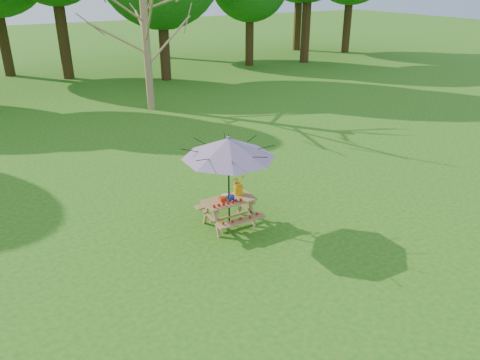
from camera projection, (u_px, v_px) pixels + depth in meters
picnic_table at (229, 213)px, 11.04m from camera, size 1.20×1.32×0.67m
patio_umbrella at (228, 148)px, 10.40m from camera, size 2.81×2.81×2.25m
produce_bins at (227, 198)px, 10.87m from camera, size 0.33×0.36×0.13m
tomatoes_row at (227, 203)px, 10.68m from camera, size 0.77×0.13×0.07m
flower_bucket at (238, 184)px, 11.09m from camera, size 0.36×0.34×0.48m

